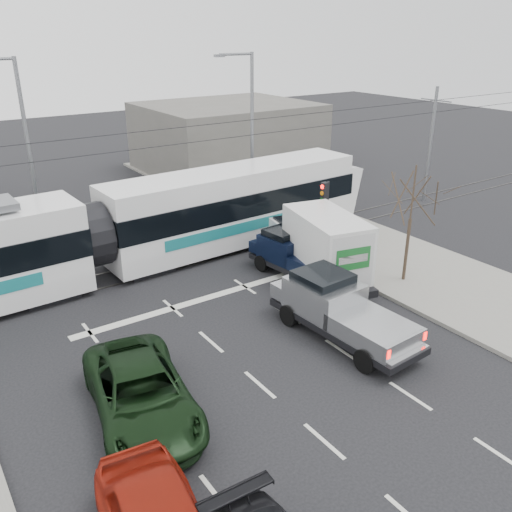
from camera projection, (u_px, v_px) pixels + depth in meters
ground at (303, 367)px, 17.58m from camera, size 120.00×120.00×0.00m
sidewalk_right at (473, 294)px, 22.24m from camera, size 6.00×60.00×0.15m
rails at (167, 264)px, 25.17m from camera, size 60.00×1.60×0.03m
building_right at (228, 137)px, 41.10m from camera, size 12.00×10.00×5.00m
bare_tree at (413, 198)px, 21.97m from camera, size 2.40×2.40×5.00m
traffic_signal at (325, 203)px, 24.82m from camera, size 0.44×0.44×3.60m
street_lamp_near at (249, 126)px, 30.04m from camera, size 2.38×0.25×9.00m
street_lamp_far at (24, 144)px, 25.57m from camera, size 2.38×0.25×9.00m
catenary at (161, 183)px, 23.67m from camera, size 60.00×0.20×7.00m
tram at (92, 237)px, 22.81m from camera, size 28.28×4.02×5.75m
silver_pickup at (337, 307)px, 19.09m from camera, size 2.34×5.96×2.13m
box_truck at (320, 247)px, 23.15m from camera, size 3.42×6.50×3.09m
navy_pickup at (293, 254)px, 23.85m from camera, size 2.25×4.80×1.95m
green_car at (141, 394)px, 15.04m from camera, size 3.46×5.89×1.54m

